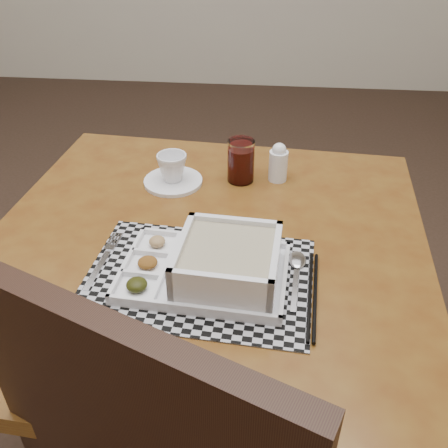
% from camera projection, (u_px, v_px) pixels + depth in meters
% --- Properties ---
extents(floor, '(5.00, 5.00, 0.00)m').
position_uv_depth(floor, '(58.00, 293.00, 1.98)').
color(floor, '#302218').
rests_on(floor, ground).
extents(dining_table, '(1.02, 1.02, 0.71)m').
position_uv_depth(dining_table, '(205.00, 266.00, 1.12)').
color(dining_table, '#582B10').
rests_on(dining_table, ground).
extents(placemat, '(0.46, 0.35, 0.00)m').
position_uv_depth(placemat, '(199.00, 277.00, 0.98)').
color(placemat, '#AEAEB6').
rests_on(placemat, dining_table).
extents(serving_tray, '(0.34, 0.24, 0.09)m').
position_uv_depth(serving_tray, '(220.00, 266.00, 0.95)').
color(serving_tray, white).
rests_on(serving_tray, placemat).
extents(fork, '(0.03, 0.19, 0.00)m').
position_uv_depth(fork, '(103.00, 259.00, 1.02)').
color(fork, silver).
rests_on(fork, placemat).
extents(spoon, '(0.04, 0.18, 0.01)m').
position_uv_depth(spoon, '(297.00, 264.00, 1.00)').
color(spoon, silver).
rests_on(spoon, placemat).
extents(chopsticks, '(0.03, 0.24, 0.01)m').
position_uv_depth(chopsticks, '(313.00, 294.00, 0.93)').
color(chopsticks, black).
rests_on(chopsticks, placemat).
extents(saucer, '(0.15, 0.15, 0.01)m').
position_uv_depth(saucer, '(173.00, 181.00, 1.28)').
color(saucer, white).
rests_on(saucer, dining_table).
extents(cup, '(0.10, 0.10, 0.07)m').
position_uv_depth(cup, '(172.00, 167.00, 1.25)').
color(cup, white).
rests_on(cup, saucer).
extents(juice_glass, '(0.07, 0.07, 0.11)m').
position_uv_depth(juice_glass, '(241.00, 162.00, 1.26)').
color(juice_glass, white).
rests_on(juice_glass, dining_table).
extents(creamer_bottle, '(0.05, 0.05, 0.10)m').
position_uv_depth(creamer_bottle, '(278.00, 163.00, 1.27)').
color(creamer_bottle, white).
rests_on(creamer_bottle, dining_table).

